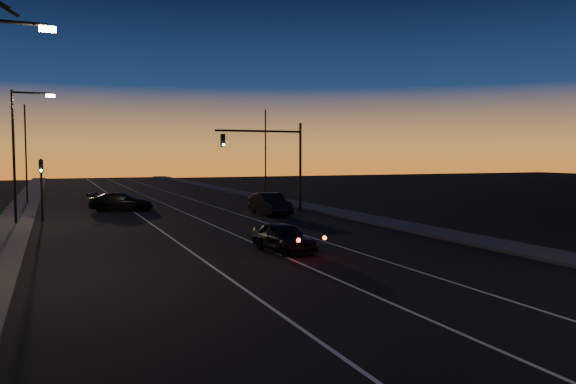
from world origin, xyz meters
name	(u,v)px	position (x,y,z in m)	size (l,w,h in m)	color
road	(220,232)	(0.00, 30.00, 0.01)	(20.00, 170.00, 0.01)	black
sidewalk_left	(2,243)	(-11.20, 30.00, 0.08)	(2.40, 170.00, 0.16)	#343431
sidewalk_right	(386,222)	(11.20, 30.00, 0.08)	(2.40, 170.00, 0.16)	#343431
lane_stripe_left	(167,235)	(-3.00, 30.00, 0.02)	(0.12, 160.00, 0.01)	silver
lane_stripe_mid	(228,232)	(0.50, 30.00, 0.02)	(0.12, 160.00, 0.01)	silver
lane_stripe_right	(284,229)	(4.00, 30.00, 0.02)	(0.12, 160.00, 0.01)	silver
streetlight_left_far	(19,145)	(-10.69, 38.00, 5.06)	(2.55, 0.26, 8.50)	black
signal_mast	(273,151)	(7.14, 39.99, 4.78)	(7.10, 0.41, 7.00)	black
signal_post	(41,178)	(-9.50, 39.98, 2.89)	(0.28, 0.37, 4.20)	black
far_pole_left	(26,155)	(-11.00, 55.00, 4.50)	(0.14, 0.14, 9.00)	black
far_pole_right	(266,155)	(11.00, 52.00, 4.50)	(0.14, 0.14, 9.00)	black
lead_car	(284,237)	(0.96, 22.68, 0.68)	(2.18, 4.54, 1.33)	black
right_car	(270,204)	(6.06, 37.83, 0.82)	(1.86, 4.95, 1.62)	black
cross_car	(121,202)	(-3.80, 45.12, 0.73)	(5.38, 3.81, 1.45)	black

